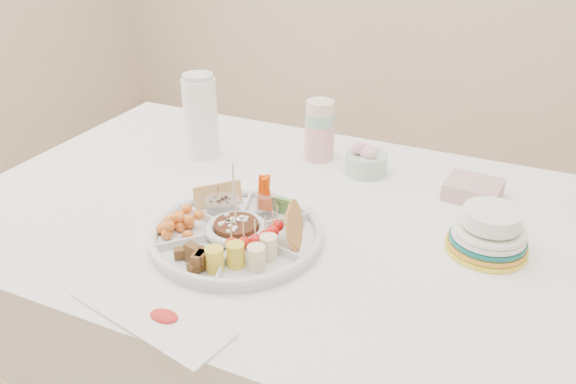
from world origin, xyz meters
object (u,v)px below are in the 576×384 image
at_px(dining_table, 273,325).
at_px(party_tray, 236,232).
at_px(thermos, 201,115).
at_px(plate_stack, 490,229).

distance_m(dining_table, party_tray, 0.43).
bearing_deg(dining_table, thermos, 148.33).
relative_size(dining_table, party_tray, 4.00).
bearing_deg(thermos, dining_table, -31.67).
distance_m(thermos, plate_stack, 0.84).
xyz_separation_m(party_tray, plate_stack, (0.51, 0.19, 0.03)).
bearing_deg(party_tray, dining_table, 88.65).
bearing_deg(dining_table, plate_stack, 2.84).
relative_size(dining_table, plate_stack, 8.72).
relative_size(party_tray, plate_stack, 2.18).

